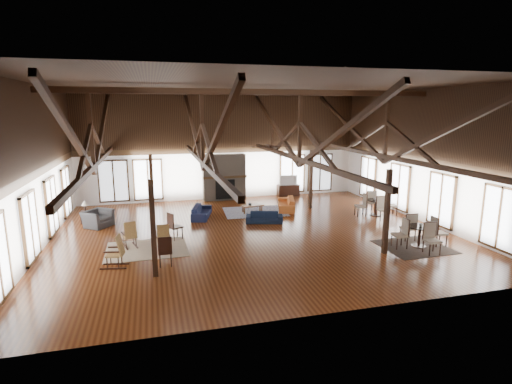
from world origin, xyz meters
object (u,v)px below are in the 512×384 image
object	(u,v)px
coffee_table	(252,206)
tv_console	(288,190)
sofa_orange	(286,204)
cafe_table_far	(376,205)
sofa_navy_front	(264,217)
cafe_table_near	(420,232)
armchair	(98,219)
sofa_navy_left	(202,212)

from	to	relation	value
coffee_table	tv_console	distance (m)	4.64
sofa_orange	coffee_table	xyz separation A→B (m)	(-1.87, -0.24, 0.05)
cafe_table_far	tv_console	distance (m)	6.08
sofa_navy_front	coffee_table	size ratio (longest dim) A/B	1.45
sofa_orange	cafe_table_far	distance (m)	4.47
sofa_orange	cafe_table_far	world-z (taller)	cafe_table_far
cafe_table_near	tv_console	xyz separation A→B (m)	(-1.74, 9.95, -0.23)
cafe_table_near	cafe_table_far	bearing A→B (deg)	79.00
cafe_table_near	cafe_table_far	size ratio (longest dim) A/B	1.01
sofa_navy_front	cafe_table_near	bearing A→B (deg)	-29.28
sofa_navy_front	armchair	world-z (taller)	armchair
coffee_table	cafe_table_near	bearing A→B (deg)	-66.19
sofa_navy_front	cafe_table_far	size ratio (longest dim) A/B	0.79
sofa_navy_left	sofa_orange	bearing A→B (deg)	-68.53
cafe_table_near	sofa_navy_left	bearing A→B (deg)	139.66
sofa_orange	cafe_table_near	world-z (taller)	cafe_table_near
sofa_navy_left	armchair	size ratio (longest dim) A/B	1.71
sofa_navy_left	sofa_orange	xyz separation A→B (m)	(4.43, 0.45, 0.02)
sofa_navy_front	cafe_table_near	size ratio (longest dim) A/B	0.78
armchair	tv_console	xyz separation A→B (m)	(10.29, 4.06, -0.04)
sofa_orange	cafe_table_near	distance (m)	7.37
coffee_table	armchair	bearing A→B (deg)	172.00
coffee_table	tv_console	bearing A→B (deg)	35.22
sofa_orange	coffee_table	bearing A→B (deg)	-66.53
cafe_table_far	sofa_navy_front	bearing A→B (deg)	178.24
sofa_orange	coffee_table	size ratio (longest dim) A/B	1.77
coffee_table	sofa_navy_left	bearing A→B (deg)	171.92
sofa_orange	tv_console	bearing A→B (deg)	175.26
sofa_navy_front	armchair	distance (m)	7.40
sofa_navy_left	coffee_table	world-z (taller)	sofa_navy_left
sofa_navy_left	cafe_table_near	size ratio (longest dim) A/B	0.89
cafe_table_near	coffee_table	bearing A→B (deg)	126.67
coffee_table	armchair	distance (m)	7.22
cafe_table_far	tv_console	xyz separation A→B (m)	(-2.61, 5.49, -0.22)
cafe_table_near	sofa_navy_front	bearing A→B (deg)	135.64
cafe_table_far	sofa_orange	bearing A→B (deg)	149.33
sofa_orange	tv_console	distance (m)	3.44
coffee_table	cafe_table_far	xyz separation A→B (m)	(5.71, -2.04, 0.19)
sofa_navy_front	coffee_table	world-z (taller)	sofa_navy_front
tv_console	sofa_orange	bearing A→B (deg)	-110.94
sofa_navy_front	armchair	bearing A→B (deg)	-174.67
sofa_orange	cafe_table_near	bearing A→B (deg)	39.98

